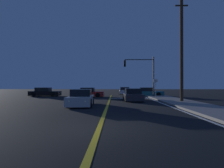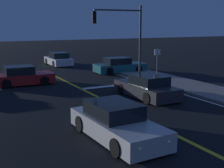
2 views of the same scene
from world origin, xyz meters
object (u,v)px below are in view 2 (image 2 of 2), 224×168
object	(u,v)px
traffic_signal_near_right	(124,30)
street_sign_corner	(157,60)
car_following_oncoming_teal	(119,66)
car_mid_block_silver	(116,123)
car_parked_curb_red	(22,77)
car_distant_tail_charcoal	(147,88)
car_side_waiting_white	(59,60)

from	to	relation	value
traffic_signal_near_right	street_sign_corner	distance (m)	3.73
car_following_oncoming_teal	car_mid_block_silver	bearing A→B (deg)	-26.40
car_parked_curb_red	street_sign_corner	world-z (taller)	street_sign_corner
car_distant_tail_charcoal	car_parked_curb_red	world-z (taller)	same
car_mid_block_silver	traffic_signal_near_right	size ratio (longest dim) A/B	0.82
car_following_oncoming_teal	street_sign_corner	bearing A→B (deg)	2.84
car_distant_tail_charcoal	traffic_signal_near_right	world-z (taller)	traffic_signal_near_right
car_distant_tail_charcoal	car_mid_block_silver	bearing A→B (deg)	-134.10
traffic_signal_near_right	street_sign_corner	size ratio (longest dim) A/B	2.26
car_following_oncoming_teal	car_side_waiting_white	distance (m)	8.02
car_mid_block_silver	street_sign_corner	distance (m)	11.69
car_distant_tail_charcoal	street_sign_corner	distance (m)	4.83
car_mid_block_silver	car_side_waiting_white	xyz separation A→B (m)	(4.64, 21.53, -0.00)
car_parked_curb_red	car_distant_tail_charcoal	bearing A→B (deg)	38.98
car_following_oncoming_teal	car_mid_block_silver	xyz separation A→B (m)	(-7.90, -14.20, -0.00)
car_following_oncoming_teal	car_mid_block_silver	world-z (taller)	same
car_following_oncoming_teal	traffic_signal_near_right	bearing A→B (deg)	-20.43
car_distant_tail_charcoal	car_mid_block_silver	size ratio (longest dim) A/B	0.98
car_side_waiting_white	traffic_signal_near_right	world-z (taller)	traffic_signal_near_right
traffic_signal_near_right	car_parked_curb_red	bearing A→B (deg)	-7.89
car_distant_tail_charcoal	car_following_oncoming_teal	distance (m)	9.66
car_side_waiting_white	street_sign_corner	world-z (taller)	street_sign_corner
car_side_waiting_white	car_following_oncoming_teal	bearing A→B (deg)	-66.35
car_mid_block_silver	car_following_oncoming_teal	bearing A→B (deg)	-121.74
traffic_signal_near_right	car_following_oncoming_teal	bearing A→B (deg)	-113.11
car_side_waiting_white	car_mid_block_silver	bearing A→B (deg)	-102.50
car_parked_curb_red	car_side_waiting_white	distance (m)	10.71
car_parked_curb_red	car_side_waiting_white	size ratio (longest dim) A/B	1.01
car_parked_curb_red	traffic_signal_near_right	bearing A→B (deg)	83.21
car_parked_curb_red	car_following_oncoming_teal	bearing A→B (deg)	102.63
car_mid_block_silver	car_parked_curb_red	bearing A→B (deg)	-88.23
car_distant_tail_charcoal	traffic_signal_near_right	distance (m)	7.31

